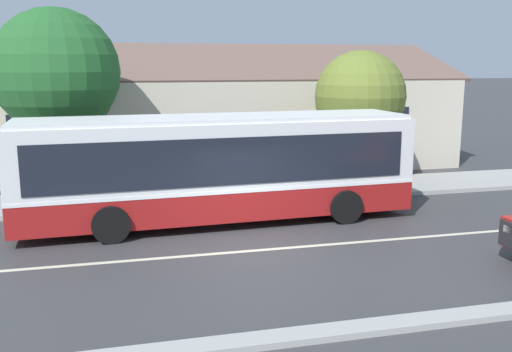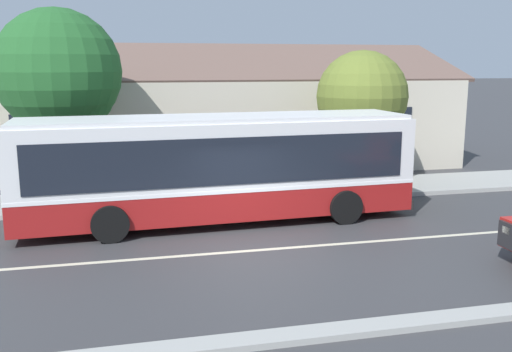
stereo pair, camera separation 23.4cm
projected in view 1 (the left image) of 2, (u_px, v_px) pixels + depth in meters
ground_plane at (256, 251)px, 14.36m from camera, size 300.00×300.00×0.00m
sidewalk_far at (215, 195)px, 20.05m from camera, size 60.00×3.00×0.15m
curb_near at (324, 333)px, 9.83m from camera, size 60.00×0.50×0.12m
lane_divider_stripe at (256, 250)px, 14.36m from camera, size 60.00×0.16×0.01m
community_building at (204, 117)px, 27.61m from camera, size 22.14×10.26×6.59m
transit_bus at (218, 166)px, 16.69m from camera, size 11.63×3.08×3.14m
bench_by_building at (27, 192)px, 18.35m from camera, size 1.58×0.51×0.94m
street_tree_primary at (360, 96)px, 21.38m from camera, size 3.41×3.41×5.13m
street_tree_secondary at (59, 76)px, 18.98m from camera, size 4.21×4.21×6.47m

